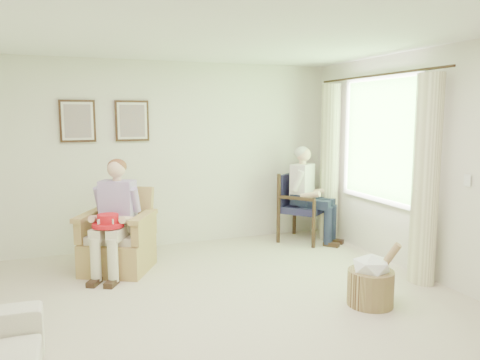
{
  "coord_description": "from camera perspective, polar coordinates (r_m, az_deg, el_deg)",
  "views": [
    {
      "loc": [
        -1.35,
        -3.77,
        1.86
      ],
      "look_at": [
        0.71,
        1.66,
        1.05
      ],
      "focal_mm": 35.0,
      "sensor_mm": 36.0,
      "label": 1
    }
  ],
  "objects": [
    {
      "name": "floor",
      "position": [
        4.41,
        -1.04,
        -16.97
      ],
      "size": [
        5.5,
        5.5,
        0.0
      ],
      "primitive_type": "plane",
      "color": "beige",
      "rests_on": "ground"
    },
    {
      "name": "wood_armchair",
      "position": [
        7.07,
        7.44,
        -2.88
      ],
      "size": [
        0.64,
        0.6,
        0.99
      ],
      "rotation": [
        0.0,
        0.0,
        0.68
      ],
      "color": "black",
      "rests_on": "ground"
    },
    {
      "name": "red_hat",
      "position": [
        5.47,
        -15.79,
        -4.93
      ],
      "size": [
        0.35,
        0.35,
        0.14
      ],
      "color": "red",
      "rests_on": "person_wicker"
    },
    {
      "name": "ceiling",
      "position": [
        4.07,
        -1.13,
        18.43
      ],
      "size": [
        5.0,
        5.5,
        0.02
      ],
      "primitive_type": "cube",
      "color": "white",
      "rests_on": "back_wall"
    },
    {
      "name": "curtain_left",
      "position": [
        5.47,
        21.69,
        -0.07
      ],
      "size": [
        0.34,
        0.34,
        2.3
      ],
      "primitive_type": "cylinder",
      "color": "#F0E8BB",
      "rests_on": "ground"
    },
    {
      "name": "wicker_armchair",
      "position": [
        5.86,
        -14.72,
        -7.63
      ],
      "size": [
        0.77,
        0.76,
        0.98
      ],
      "rotation": [
        0.0,
        0.0,
        -0.5
      ],
      "color": "tan",
      "rests_on": "ground"
    },
    {
      "name": "hatbox",
      "position": [
        4.86,
        15.69,
        -11.61
      ],
      "size": [
        0.54,
        0.54,
        0.66
      ],
      "color": "tan",
      "rests_on": "ground"
    },
    {
      "name": "framed_print_left",
      "position": [
        6.48,
        -19.19,
        6.8
      ],
      "size": [
        0.45,
        0.05,
        0.55
      ],
      "color": "#382114",
      "rests_on": "back_wall"
    },
    {
      "name": "window",
      "position": [
        6.27,
        16.74,
        5.1
      ],
      "size": [
        0.13,
        2.5,
        1.63
      ],
      "color": "#2D6B23",
      "rests_on": "right_wall"
    },
    {
      "name": "right_wall",
      "position": [
        5.42,
        24.66,
        1.29
      ],
      "size": [
        0.04,
        5.5,
        2.6
      ],
      "primitive_type": "cube",
      "color": "silver",
      "rests_on": "ground"
    },
    {
      "name": "person_wicker",
      "position": [
        5.63,
        -14.74,
        -3.51
      ],
      "size": [
        0.4,
        0.63,
        1.32
      ],
      "rotation": [
        0.0,
        0.0,
        -0.5
      ],
      "color": "beige",
      "rests_on": "ground"
    },
    {
      "name": "framed_print_right",
      "position": [
        6.54,
        -13.01,
        7.04
      ],
      "size": [
        0.45,
        0.05,
        0.55
      ],
      "color": "#382114",
      "rests_on": "back_wall"
    },
    {
      "name": "curtain_right",
      "position": [
        7.03,
        10.87,
        2.0
      ],
      "size": [
        0.34,
        0.34,
        2.3
      ],
      "primitive_type": "cylinder",
      "color": "#F0E8BB",
      "rests_on": "ground"
    },
    {
      "name": "back_wall",
      "position": [
        6.68,
        -9.1,
        3.03
      ],
      "size": [
        5.0,
        0.04,
        2.6
      ],
      "primitive_type": "cube",
      "color": "silver",
      "rests_on": "ground"
    },
    {
      "name": "person_dark",
      "position": [
        6.88,
        8.13,
        -0.92
      ],
      "size": [
        0.4,
        0.63,
        1.38
      ],
      "rotation": [
        0.0,
        0.0,
        0.68
      ],
      "color": "#191E37",
      "rests_on": "ground"
    }
  ]
}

